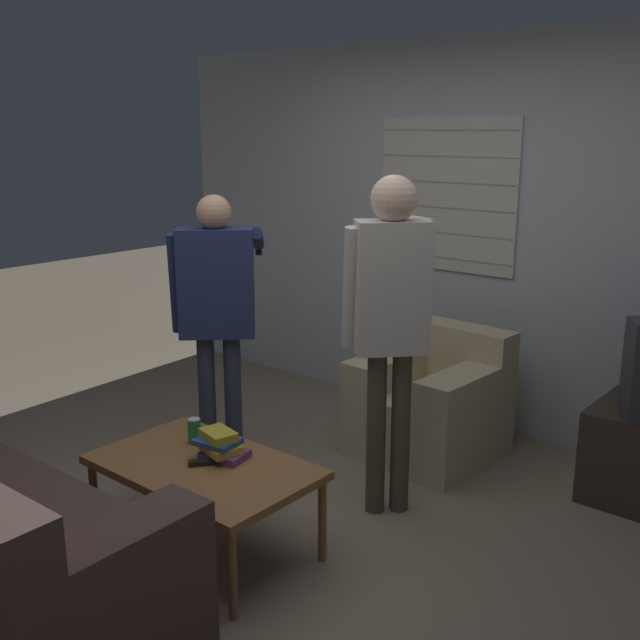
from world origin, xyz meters
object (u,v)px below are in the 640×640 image
object	(u,v)px
armchair_beige	(432,403)
book_stack	(221,445)
coffee_table	(204,471)
person_left_standing	(217,300)
soda_can	(194,431)
person_right_standing	(391,304)
spare_remote	(202,462)

from	to	relation	value
armchair_beige	book_stack	xyz separation A→B (m)	(-0.20, -1.58, 0.19)
coffee_table	person_left_standing	bearing A→B (deg)	132.37
book_stack	soda_can	bearing A→B (deg)	170.08
armchair_beige	soda_can	world-z (taller)	armchair_beige
person_right_standing	armchair_beige	bearing A→B (deg)	58.42
person_left_standing	person_right_standing	world-z (taller)	person_right_standing
armchair_beige	coffee_table	size ratio (longest dim) A/B	0.78
book_stack	spare_remote	distance (m)	0.12
book_stack	spare_remote	world-z (taller)	book_stack
person_right_standing	book_stack	distance (m)	1.08
person_left_standing	book_stack	xyz separation A→B (m)	(0.64, -0.59, -0.51)
coffee_table	book_stack	xyz separation A→B (m)	(0.02, 0.09, 0.10)
armchair_beige	book_stack	distance (m)	1.60
soda_can	person_left_standing	bearing A→B (deg)	126.54
person_right_standing	spare_remote	xyz separation A→B (m)	(-0.42, -0.90, -0.66)
armchair_beige	coffee_table	bearing A→B (deg)	85.63
person_left_standing	armchair_beige	bearing A→B (deg)	6.04
soda_can	spare_remote	distance (m)	0.27
person_left_standing	spare_remote	xyz separation A→B (m)	(0.63, -0.70, -0.56)
soda_can	book_stack	bearing A→B (deg)	-9.92
coffee_table	person_right_standing	size ratio (longest dim) A/B	0.60
armchair_beige	person_left_standing	distance (m)	1.48
coffee_table	spare_remote	bearing A→B (deg)	-60.60
person_right_standing	book_stack	size ratio (longest dim) A/B	7.05
armchair_beige	soda_can	xyz separation A→B (m)	(-0.44, -1.54, 0.19)
coffee_table	book_stack	world-z (taller)	book_stack
person_left_standing	person_right_standing	xyz separation A→B (m)	(1.05, 0.21, 0.09)
armchair_beige	person_left_standing	size ratio (longest dim) A/B	0.51
person_right_standing	coffee_table	bearing A→B (deg)	-162.34
armchair_beige	spare_remote	bearing A→B (deg)	85.98
person_left_standing	spare_remote	distance (m)	1.09
soda_can	armchair_beige	bearing A→B (deg)	74.17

